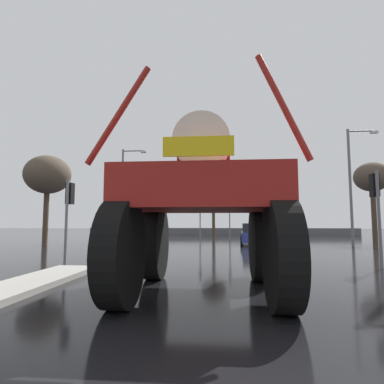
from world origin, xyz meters
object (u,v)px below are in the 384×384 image
object	(u,v)px
sedan_ahead	(253,234)
oversize_sprayer	(204,206)
traffic_signal_far_left	(200,209)
traffic_signal_near_left	(69,203)
traffic_signal_near_right	(376,197)
bare_tree_right	(372,178)
bare_tree_far_center	(213,188)
streetlight_far_right	(353,180)
traffic_signal_far_right	(230,209)
bare_tree_left	(48,175)
streetlight_far_left	(124,189)

from	to	relation	value
sedan_ahead	oversize_sprayer	bearing A→B (deg)	174.07
sedan_ahead	traffic_signal_far_left	world-z (taller)	traffic_signal_far_left
traffic_signal_near_left	traffic_signal_far_left	size ratio (longest dim) A/B	0.82
traffic_signal_far_left	traffic_signal_near_right	bearing A→B (deg)	-68.33
bare_tree_right	bare_tree_far_center	size ratio (longest dim) A/B	0.99
traffic_signal_near_left	traffic_signal_near_right	xyz separation A→B (m)	(11.52, -0.00, 0.16)
oversize_sprayer	sedan_ahead	xyz separation A→B (m)	(2.82, 16.04, -1.27)
traffic_signal_near_right	bare_tree_right	size ratio (longest dim) A/B	0.56
traffic_signal_near_left	streetlight_far_right	distance (m)	18.44
oversize_sprayer	bare_tree_right	distance (m)	21.38
traffic_signal_near_right	streetlight_far_right	world-z (taller)	streetlight_far_right
traffic_signal_far_right	streetlight_far_right	size ratio (longest dim) A/B	0.49
oversize_sprayer	bare_tree_left	distance (m)	18.19
traffic_signal_far_left	bare_tree_far_center	bearing A→B (deg)	41.28
streetlight_far_right	bare_tree_left	size ratio (longest dim) A/B	1.28
bare_tree_far_center	streetlight_far_right	bearing A→B (deg)	-44.39
oversize_sprayer	traffic_signal_far_left	world-z (taller)	oversize_sprayer
streetlight_far_left	bare_tree_right	world-z (taller)	streetlight_far_left
sedan_ahead	traffic_signal_far_right	xyz separation A→B (m)	(-1.48, 7.34, 2.19)
traffic_signal_near_right	traffic_signal_near_left	bearing A→B (deg)	179.98
traffic_signal_near_right	traffic_signal_far_left	xyz separation A→B (m)	(-7.51, 18.91, 0.38)
traffic_signal_near_right	bare_tree_right	distance (m)	14.51
traffic_signal_near_right	bare_tree_left	bearing A→B (deg)	152.64
traffic_signal_near_left	streetlight_far_right	size ratio (longest dim) A/B	0.40
traffic_signal_near_left	streetlight_far_left	xyz separation A→B (m)	(-2.34, 14.73, 2.10)
oversize_sprayer	streetlight_far_left	world-z (taller)	streetlight_far_left
sedan_ahead	traffic_signal_far_right	size ratio (longest dim) A/B	1.06
traffic_signal_far_right	streetlight_far_right	bearing A→B (deg)	-45.85
oversize_sprayer	traffic_signal_far_left	bearing A→B (deg)	3.77
traffic_signal_near_left	bare_tree_far_center	world-z (taller)	bare_tree_far_center
traffic_signal_far_right	streetlight_far_left	distance (m)	10.22
sedan_ahead	traffic_signal_near_right	distance (m)	12.13
oversize_sprayer	bare_tree_far_center	xyz separation A→B (m)	(-0.24, 24.50, 3.09)
traffic_signal_near_left	bare_tree_right	distance (m)	21.94
bare_tree_right	bare_tree_left	bearing A→B (deg)	-170.75
oversize_sprayer	bare_tree_left	world-z (taller)	bare_tree_left
traffic_signal_near_left	traffic_signal_near_right	world-z (taller)	traffic_signal_near_right
streetlight_far_right	sedan_ahead	bearing A→B (deg)	170.85
streetlight_far_left	bare_tree_left	bearing A→B (deg)	-124.49
traffic_signal_near_left	bare_tree_left	world-z (taller)	bare_tree_left
traffic_signal_far_left	traffic_signal_far_right	size ratio (longest dim) A/B	1.00
oversize_sprayer	traffic_signal_near_left	distance (m)	7.11
bare_tree_right	traffic_signal_near_right	bearing A→B (deg)	-114.63
traffic_signal_far_right	bare_tree_far_center	bearing A→B (deg)	144.50
oversize_sprayer	streetlight_far_right	size ratio (longest dim) A/B	0.64
oversize_sprayer	traffic_signal_far_right	xyz separation A→B (m)	(1.33, 23.37, 0.92)
bare_tree_left	bare_tree_right	distance (m)	23.97
bare_tree_right	streetlight_far_right	bearing A→B (deg)	-134.33
sedan_ahead	bare_tree_far_center	world-z (taller)	bare_tree_far_center
sedan_ahead	traffic_signal_near_left	bearing A→B (deg)	148.24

